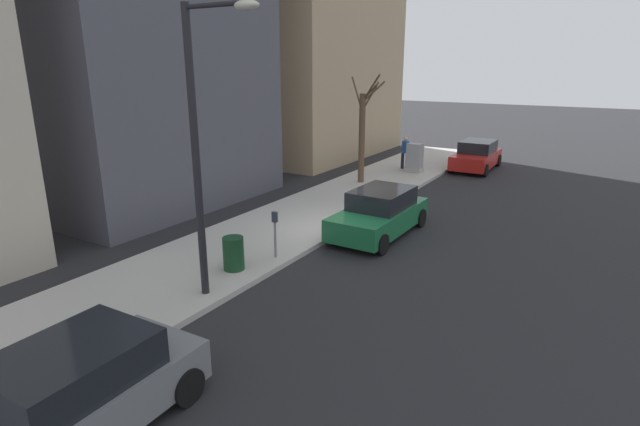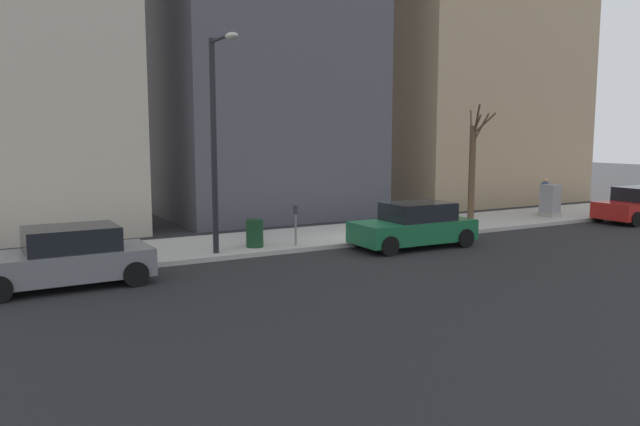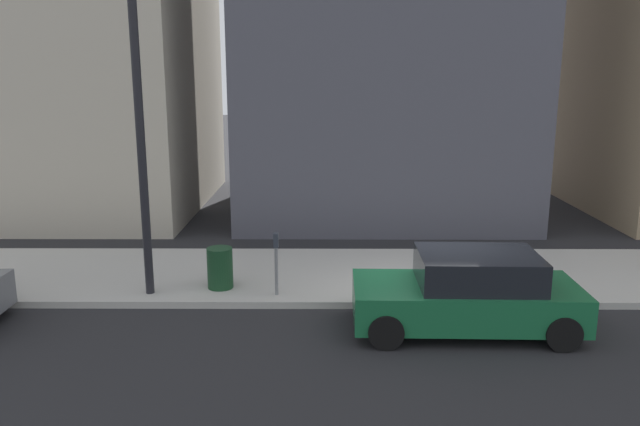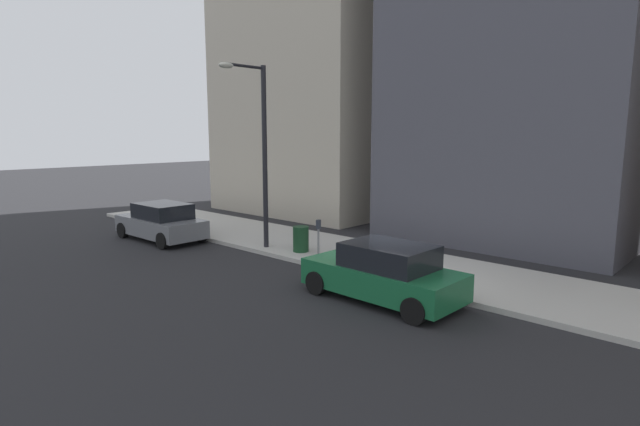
# 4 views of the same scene
# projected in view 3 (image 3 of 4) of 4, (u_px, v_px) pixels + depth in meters

# --- Properties ---
(ground_plane) EXTENTS (120.00, 120.00, 0.00)m
(ground_plane) POSITION_uv_depth(u_px,v_px,m) (430.00, 309.00, 12.89)
(ground_plane) COLOR #232326
(sidewalk) EXTENTS (4.00, 36.00, 0.15)m
(sidewalk) POSITION_uv_depth(u_px,v_px,m) (416.00, 275.00, 14.82)
(sidewalk) COLOR #B2AFA8
(sidewalk) RESTS_ON ground
(parked_car_green) EXTENTS (2.00, 4.24, 1.52)m
(parked_car_green) POSITION_uv_depth(u_px,v_px,m) (469.00, 294.00, 11.68)
(parked_car_green) COLOR #196038
(parked_car_green) RESTS_ON ground
(parking_meter) EXTENTS (0.14, 0.10, 1.35)m
(parking_meter) POSITION_uv_depth(u_px,v_px,m) (276.00, 257.00, 13.13)
(parking_meter) COLOR slate
(parking_meter) RESTS_ON sidewalk
(streetlamp) EXTENTS (1.97, 0.32, 6.50)m
(streetlamp) POSITION_uv_depth(u_px,v_px,m) (135.00, 112.00, 12.31)
(streetlamp) COLOR black
(streetlamp) RESTS_ON sidewalk
(trash_bin) EXTENTS (0.56, 0.56, 0.90)m
(trash_bin) POSITION_uv_depth(u_px,v_px,m) (220.00, 268.00, 13.66)
(trash_bin) COLOR #14381E
(trash_bin) RESTS_ON sidewalk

